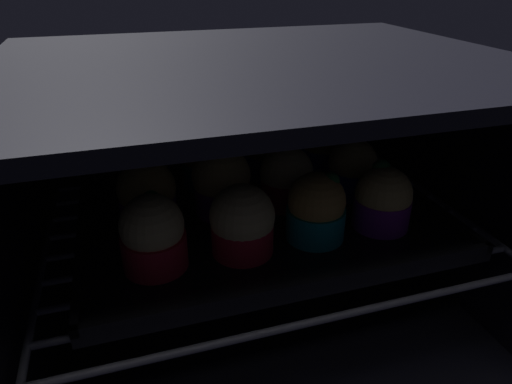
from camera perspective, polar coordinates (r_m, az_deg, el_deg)
oven_cavity at (r=62.69cm, az=-0.61°, el=0.48°), size 59.00×47.00×37.00cm
oven_rack at (r=60.80cm, az=0.55°, el=-4.11°), size 54.80×42.00×0.80cm
baking_tray at (r=61.87cm, az=0.00°, el=-2.36°), size 45.78×36.46×2.20cm
muffin_row0_col0 at (r=49.53cm, az=-12.86°, el=-5.26°), size 7.08×7.08×8.57cm
muffin_row0_col1 at (r=50.80cm, az=-1.73°, el=-3.88°), size 7.40×7.40×8.31cm
muffin_row0_col2 at (r=53.83cm, az=7.61°, el=-2.08°), size 7.08×7.08×8.49cm
muffin_row0_col3 at (r=58.00cm, az=15.65°, el=-0.97°), size 7.08×7.08×8.45cm
muffin_row1_col0 at (r=57.78cm, az=-13.55°, el=-0.40°), size 7.28×7.28×8.57cm
muffin_row1_col1 at (r=58.82cm, az=-4.37°, el=1.20°), size 7.64×7.64×9.12cm
muffin_row1_col2 at (r=61.05cm, az=3.86°, el=1.71°), size 7.21×7.21×8.50cm
muffin_row1_col3 at (r=65.22cm, az=12.00°, el=2.79°), size 7.08×7.08×8.12cm
muffin_row2_col0 at (r=66.22cm, az=-13.89°, el=2.98°), size 7.08×7.08×8.27cm
muffin_row2_col1 at (r=66.72cm, az=-6.35°, el=4.19°), size 7.28×7.28×8.75cm
muffin_row2_col2 at (r=69.53cm, az=1.29°, el=4.88°), size 7.11×7.11×7.98cm
muffin_row2_col3 at (r=72.22cm, az=8.52°, el=5.65°), size 7.08×7.08×8.30cm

